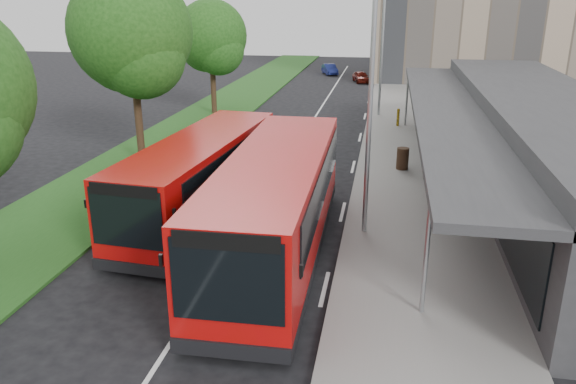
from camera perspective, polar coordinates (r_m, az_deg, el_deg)
name	(u,v)px	position (r m, az deg, el deg)	size (l,w,h in m)	color
ground	(230,250)	(18.35, -5.88, -5.86)	(120.00, 120.00, 0.00)	black
pavement	(406,123)	(36.77, 11.91, 6.87)	(5.00, 80.00, 0.15)	gray
grass_verge	(210,116)	(38.57, -7.91, 7.65)	(5.00, 80.00, 0.10)	#1E4E19
lane_centre_line	(301,139)	(32.24, 1.35, 5.42)	(0.12, 70.00, 0.01)	silver
kerb_dashes	(363,126)	(35.81, 7.60, 6.68)	(0.12, 56.00, 0.01)	silver
station_building	(536,143)	(25.36, 23.85, 4.61)	(7.70, 26.00, 4.00)	#2E2E31
tree_mid	(132,40)	(27.66, -15.59, 14.67)	(5.63, 5.63, 9.04)	black
tree_far	(211,41)	(38.90, -7.79, 14.99)	(4.73, 4.73, 7.60)	black
lamp_post_near	(368,98)	(18.20, 8.11, 9.46)	(1.44, 0.28, 8.00)	#999DA1
lamp_post_far	(381,45)	(38.05, 9.42, 14.53)	(1.44, 0.28, 8.00)	#999DA1
bus_main	(276,206)	(17.24, -1.18, -1.41)	(3.15, 11.62, 3.28)	#B0090A
bus_second	(201,177)	(20.69, -8.84, 1.47)	(3.50, 10.59, 2.95)	#B0090A
litter_bin	(403,158)	(26.50, 11.56, 3.35)	(0.56, 0.56, 1.00)	#332114
bollard	(398,117)	(35.43, 11.12, 7.46)	(0.17, 0.17, 1.05)	#DEA60B
car_near	(361,77)	(54.13, 7.43, 11.54)	(1.23, 3.05, 1.04)	#5B140D
car_far	(330,69)	(59.32, 4.27, 12.33)	(1.11, 3.17, 1.04)	navy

